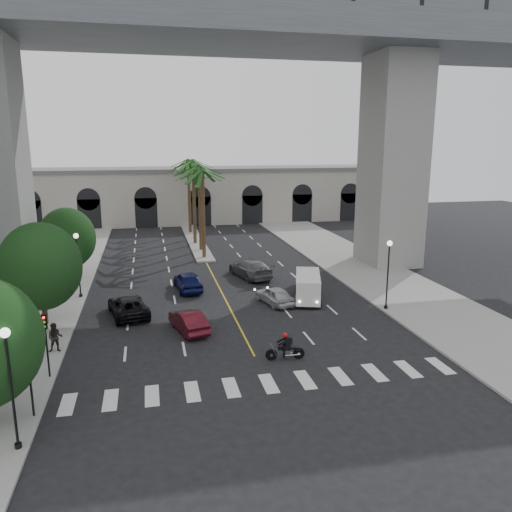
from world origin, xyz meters
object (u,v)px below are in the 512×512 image
Objects in this scene: car_d at (250,268)px; pedestrian_b at (55,338)px; car_a at (275,295)px; traffic_signal_far at (46,335)px; car_c at (128,306)px; traffic_signal_near at (29,368)px; lamp_post_right at (388,269)px; car_b at (188,321)px; lamp_post_left_far at (78,260)px; lamp_post_left_near at (10,379)px; car_e at (188,281)px; motorcycle_rider at (286,347)px; cargo_van at (308,286)px.

car_d is 20.86m from pedestrian_b.
pedestrian_b is (-15.11, -6.45, 0.35)m from car_a.
traffic_signal_far is at bearing -86.53° from pedestrian_b.
car_a is at bearing 170.48° from car_c.
lamp_post_right is at bearing 24.82° from traffic_signal_near.
car_b is 0.74× the size of car_d.
lamp_post_left_far is 14.52m from traffic_signal_far.
car_a is 0.69× the size of car_d.
lamp_post_left_near is 1.11× the size of car_e.
lamp_post_left_far is 15.36m from car_d.
lamp_post_right is at bearing 141.25° from car_a.
pedestrian_b is (-0.20, 7.37, -1.47)m from traffic_signal_near.
lamp_post_left_near reaches higher than car_b.
car_a is at bearing 156.97° from lamp_post_right.
lamp_post_right is 2.33× the size of motorcycle_rider.
lamp_post_left_far is at bearing 90.00° from lamp_post_left_near.
lamp_post_right is at bearing 169.75° from car_b.
traffic_signal_far reaches higher than cargo_van.
pedestrian_b is at bearing 46.51° from car_e.
lamp_post_left_near is at bearing -119.94° from cargo_van.
lamp_post_left_far is at bearing 89.55° from pedestrian_b.
lamp_post_left_far is 12.34m from car_b.
traffic_signal_far is at bearing 53.81° from car_e.
lamp_post_left_far is 19.93m from motorcycle_rider.
traffic_signal_far is at bearing 56.33° from car_c.
lamp_post_left_far is at bearing 136.61° from motorcycle_rider.
pedestrian_b is (-8.04, -2.03, 0.33)m from car_b.
car_b is at bearing 79.19° from car_e.
lamp_post_left_near is at bearing 44.97° from car_d.
car_d is (14.67, 17.99, -1.66)m from traffic_signal_far.
pedestrian_b is (-0.20, 3.37, -1.47)m from traffic_signal_far.
lamp_post_right reaches higher than car_a.
lamp_post_left_near and lamp_post_right have the same top height.
motorcycle_rider is at bearing -48.50° from lamp_post_left_far.
traffic_signal_far is at bearing -133.28° from cargo_van.
cargo_van is at bearing 96.82° from car_d.
car_c is at bearing 56.48° from pedestrian_b.
car_a is 11.11m from car_c.
car_c is at bearing -59.44° from car_b.
traffic_signal_near is at bearing -124.41° from cargo_van.
traffic_signal_near is 1.00× the size of traffic_signal_far.
lamp_post_left_near is at bearing -92.29° from traffic_signal_near.
car_d is at bearing 44.59° from pedestrian_b.
cargo_van reaches higher than pedestrian_b.
cargo_van is at bearing 144.79° from lamp_post_right.
lamp_post_left_far is at bearing 90.31° from traffic_signal_near.
lamp_post_left_far is at bearing 160.67° from lamp_post_right.
traffic_signal_near reaches higher than cargo_van.
lamp_post_left_far is (0.00, 21.00, 0.00)m from lamp_post_left_near.
lamp_post_left_near reaches higher than traffic_signal_near.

